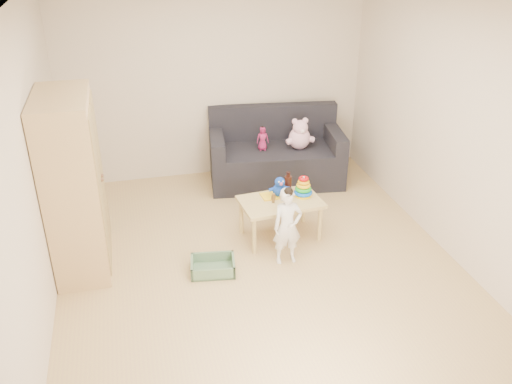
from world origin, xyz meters
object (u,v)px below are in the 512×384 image
object	(u,v)px
toddler	(287,227)
wardrobe	(74,185)
play_table	(280,219)
sofa	(276,164)

from	to	relation	value
toddler	wardrobe	bearing A→B (deg)	166.44
play_table	toddler	xyz separation A→B (m)	(-0.07, -0.48, 0.18)
sofa	play_table	xyz separation A→B (m)	(-0.35, -1.39, -0.01)
wardrobe	toddler	distance (m)	2.14
play_table	sofa	bearing A→B (deg)	76.01
sofa	toddler	xyz separation A→B (m)	(-0.41, -1.86, 0.16)
sofa	play_table	distance (m)	1.43
wardrobe	toddler	world-z (taller)	wardrobe
wardrobe	sofa	xyz separation A→B (m)	(2.44, 1.39, -0.65)
play_table	toddler	world-z (taller)	toddler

